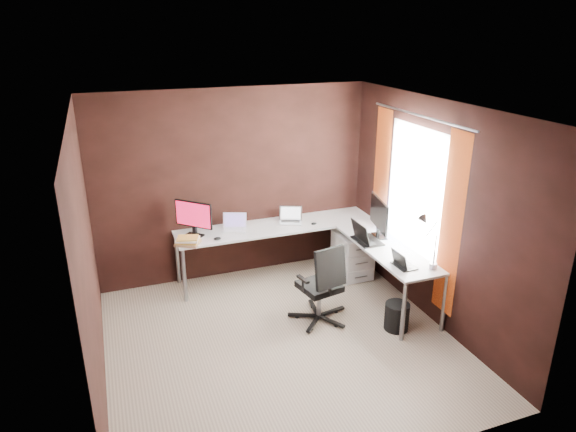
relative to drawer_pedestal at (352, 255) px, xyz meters
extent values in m
cube|color=#B4A48C|center=(-1.43, -1.15, -0.30)|extent=(3.60, 3.60, 0.00)
cube|color=white|center=(-1.43, -1.15, 2.20)|extent=(3.60, 3.60, 0.00)
cube|color=black|center=(-1.43, 0.65, 0.95)|extent=(3.60, 0.00, 2.50)
cube|color=black|center=(-1.43, -2.95, 0.95)|extent=(3.60, 0.00, 2.50)
cube|color=black|center=(-3.23, -1.15, 0.95)|extent=(0.00, 3.60, 2.50)
cube|color=black|center=(0.37, -1.15, 0.95)|extent=(0.00, 3.60, 2.50)
cube|color=white|center=(0.36, -0.80, 1.15)|extent=(0.00, 1.00, 1.30)
cube|color=orange|center=(0.32, -1.53, 0.95)|extent=(0.01, 0.35, 2.00)
cube|color=orange|center=(0.32, -0.08, 0.95)|extent=(0.01, 0.35, 2.00)
cylinder|color=slate|center=(0.32, -0.80, 1.98)|extent=(0.02, 1.90, 0.02)
cube|color=white|center=(-0.96, 0.35, 0.41)|extent=(2.65, 0.60, 0.03)
cube|color=white|center=(0.07, -0.78, 0.41)|extent=(0.60, 1.65, 0.03)
cylinder|color=slate|center=(-2.24, 0.09, 0.05)|extent=(0.05, 0.05, 0.70)
cylinder|color=slate|center=(-2.24, 0.61, 0.05)|extent=(0.05, 0.05, 0.70)
cylinder|color=slate|center=(-0.19, -1.56, 0.05)|extent=(0.05, 0.05, 0.70)
cylinder|color=slate|center=(0.33, -1.56, 0.05)|extent=(0.05, 0.05, 0.70)
cylinder|color=slate|center=(0.33, 0.61, 0.05)|extent=(0.05, 0.05, 0.70)
cube|color=white|center=(0.00, 0.00, 0.00)|extent=(0.42, 0.50, 0.60)
cube|color=black|center=(-2.04, 0.37, 0.44)|extent=(0.26, 0.26, 0.01)
cube|color=black|center=(-2.03, 0.39, 0.50)|extent=(0.06, 0.06, 0.10)
cube|color=black|center=(-2.03, 0.39, 0.71)|extent=(0.39, 0.38, 0.33)
cube|color=red|center=(-2.04, 0.38, 0.71)|extent=(0.35, 0.34, 0.30)
cube|color=black|center=(0.12, -0.45, 0.44)|extent=(0.19, 0.25, 0.01)
cube|color=black|center=(0.10, -0.44, 0.50)|extent=(0.04, 0.06, 0.10)
cube|color=black|center=(0.10, -0.44, 0.74)|extent=(0.15, 0.59, 0.37)
cube|color=#1A38B2|center=(0.12, -0.45, 0.74)|extent=(0.12, 0.56, 0.34)
cube|color=white|center=(-1.52, 0.39, 0.44)|extent=(0.36, 0.31, 0.02)
cube|color=white|center=(-1.49, 0.46, 0.54)|extent=(0.30, 0.16, 0.19)
cube|color=#685497|center=(-1.49, 0.46, 0.54)|extent=(0.27, 0.14, 0.16)
cube|color=silver|center=(-0.75, 0.38, 0.44)|extent=(0.36, 0.31, 0.02)
cube|color=silver|center=(-0.72, 0.45, 0.54)|extent=(0.30, 0.17, 0.19)
cube|color=silver|center=(-0.72, 0.44, 0.54)|extent=(0.26, 0.15, 0.16)
cube|color=black|center=(-0.09, -0.53, 0.44)|extent=(0.28, 0.39, 0.02)
cube|color=black|center=(-0.19, -0.53, 0.57)|extent=(0.07, 0.39, 0.24)
cube|color=#192B3B|center=(-0.19, -0.53, 0.57)|extent=(0.06, 0.35, 0.21)
cube|color=black|center=(-0.04, -1.27, 0.44)|extent=(0.20, 0.28, 0.02)
cube|color=black|center=(-0.11, -1.27, 0.53)|extent=(0.06, 0.27, 0.17)
cube|color=#C84B62|center=(-0.10, -1.27, 0.53)|extent=(0.05, 0.24, 0.15)
cube|color=#9F7A55|center=(-2.16, 0.15, 0.44)|extent=(0.35, 0.33, 0.03)
cube|color=gold|center=(-2.16, 0.15, 0.47)|extent=(0.32, 0.29, 0.02)
cube|color=white|center=(-2.16, 0.15, 0.49)|extent=(0.33, 0.29, 0.02)
cube|color=gold|center=(-2.16, 0.15, 0.51)|extent=(0.29, 0.25, 0.02)
ellipsoid|color=black|center=(-1.80, 0.15, 0.45)|extent=(0.10, 0.07, 0.04)
ellipsoid|color=black|center=(-0.49, 0.20, 0.45)|extent=(0.09, 0.06, 0.03)
cylinder|color=slate|center=(0.22, -1.43, 0.46)|extent=(0.08, 0.08, 0.06)
cylinder|color=slate|center=(0.22, -1.43, 0.66)|extent=(0.02, 0.02, 0.33)
cylinder|color=slate|center=(0.17, -1.40, 0.89)|extent=(0.02, 0.18, 0.25)
cone|color=slate|center=(0.12, -1.33, 0.97)|extent=(0.10, 0.13, 0.14)
cylinder|color=slate|center=(-0.86, -0.86, -0.07)|extent=(0.05, 0.05, 0.34)
cube|color=black|center=(-0.86, -0.86, 0.12)|extent=(0.49, 0.49, 0.07)
cube|color=black|center=(-0.82, -1.05, 0.44)|extent=(0.39, 0.18, 0.45)
cylinder|color=black|center=(-0.13, -1.35, -0.14)|extent=(0.28, 0.28, 0.32)
camera|label=1|loc=(-2.99, -5.58, 2.94)|focal=32.00mm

